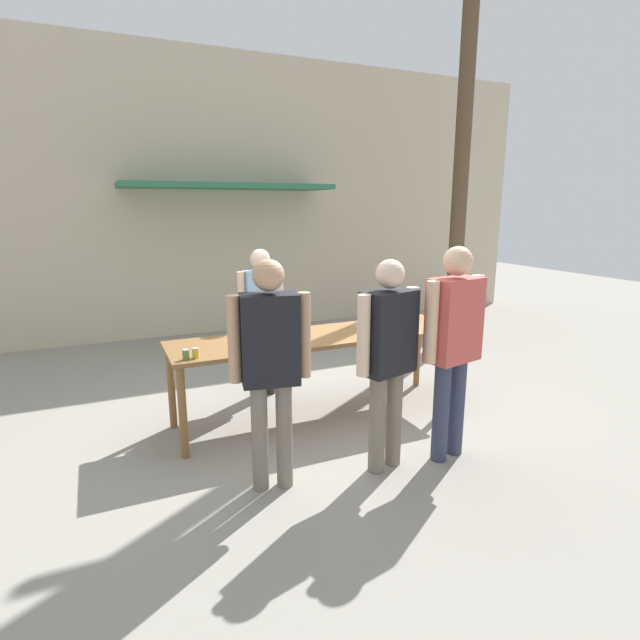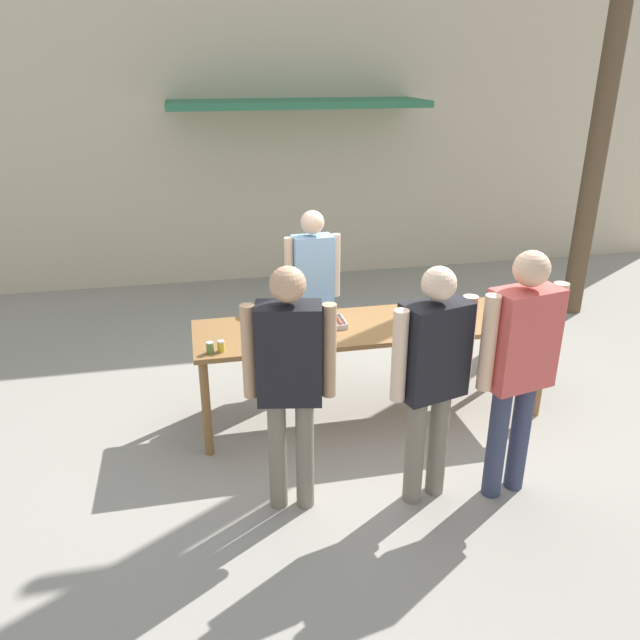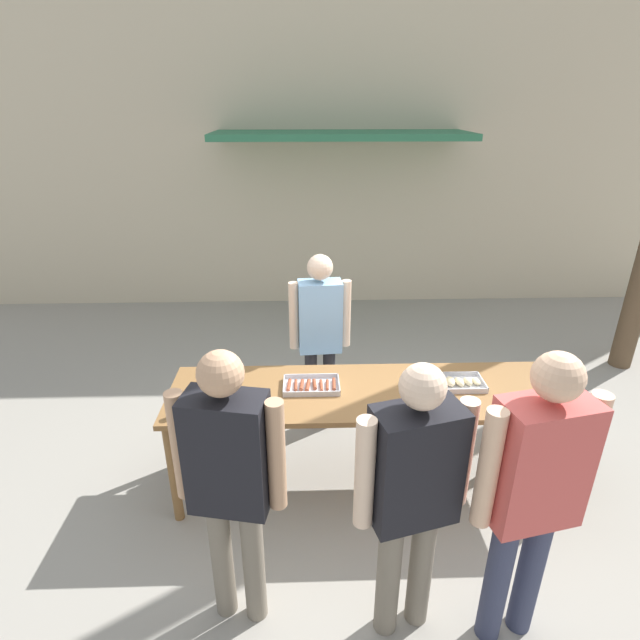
{
  "view_description": "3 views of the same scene",
  "coord_description": "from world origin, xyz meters",
  "px_view_note": "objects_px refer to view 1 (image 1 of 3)",
  "views": [
    {
      "loc": [
        -1.97,
        -4.37,
        2.12
      ],
      "look_at": [
        0.0,
        0.0,
        1.01
      ],
      "focal_mm": 28.0,
      "sensor_mm": 36.0,
      "label": 1
    },
    {
      "loc": [
        -1.43,
        -4.59,
        2.89
      ],
      "look_at": [
        -0.44,
        0.05,
        0.91
      ],
      "focal_mm": 35.0,
      "sensor_mm": 36.0,
      "label": 2
    },
    {
      "loc": [
        -0.48,
        -3.11,
        2.82
      ],
      "look_at": [
        -0.35,
        0.79,
        1.08
      ],
      "focal_mm": 28.0,
      "sensor_mm": 36.0,
      "label": 3
    }
  ],
  "objects_px": {
    "food_tray_sausages": "(276,337)",
    "person_server_behind_table": "(261,309)",
    "food_tray_buns": "(373,325)",
    "person_customer_waiting_in_line": "(388,348)",
    "person_customer_with_cup": "(453,336)",
    "condiment_jar_mustard": "(186,355)",
    "beer_cup": "(448,323)",
    "condiment_jar_ketchup": "(196,353)",
    "utility_pole": "(464,120)",
    "person_customer_holding_hotdog": "(270,356)"
  },
  "relations": [
    {
      "from": "food_tray_sausages",
      "to": "person_server_behind_table",
      "type": "height_order",
      "value": "person_server_behind_table"
    },
    {
      "from": "food_tray_buns",
      "to": "person_customer_waiting_in_line",
      "type": "height_order",
      "value": "person_customer_waiting_in_line"
    },
    {
      "from": "person_customer_with_cup",
      "to": "food_tray_buns",
      "type": "bearing_deg",
      "value": -102.14
    },
    {
      "from": "person_customer_with_cup",
      "to": "condiment_jar_mustard",
      "type": "bearing_deg",
      "value": -37.42
    },
    {
      "from": "beer_cup",
      "to": "food_tray_sausages",
      "type": "bearing_deg",
      "value": 169.52
    },
    {
      "from": "food_tray_sausages",
      "to": "food_tray_buns",
      "type": "height_order",
      "value": "food_tray_buns"
    },
    {
      "from": "condiment_jar_ketchup",
      "to": "person_server_behind_table",
      "type": "height_order",
      "value": "person_server_behind_table"
    },
    {
      "from": "food_tray_buns",
      "to": "utility_pole",
      "type": "bearing_deg",
      "value": 35.51
    },
    {
      "from": "beer_cup",
      "to": "person_customer_with_cup",
      "type": "bearing_deg",
      "value": -126.49
    },
    {
      "from": "food_tray_sausages",
      "to": "condiment_jar_mustard",
      "type": "relative_size",
      "value": 4.74
    },
    {
      "from": "condiment_jar_mustard",
      "to": "utility_pole",
      "type": "xyz_separation_m",
      "value": [
        4.5,
        2.13,
        2.42
      ]
    },
    {
      "from": "food_tray_sausages",
      "to": "person_customer_holding_hotdog",
      "type": "relative_size",
      "value": 0.24
    },
    {
      "from": "food_tray_sausages",
      "to": "food_tray_buns",
      "type": "relative_size",
      "value": 1.14
    },
    {
      "from": "condiment_jar_mustard",
      "to": "condiment_jar_ketchup",
      "type": "distance_m",
      "value": 0.08
    },
    {
      "from": "person_customer_with_cup",
      "to": "utility_pole",
      "type": "distance_m",
      "value": 4.56
    },
    {
      "from": "food_tray_buns",
      "to": "person_customer_with_cup",
      "type": "relative_size",
      "value": 0.2
    },
    {
      "from": "beer_cup",
      "to": "person_customer_with_cup",
      "type": "relative_size",
      "value": 0.06
    },
    {
      "from": "person_server_behind_table",
      "to": "person_customer_holding_hotdog",
      "type": "bearing_deg",
      "value": -110.23
    },
    {
      "from": "condiment_jar_mustard",
      "to": "person_customer_holding_hotdog",
      "type": "height_order",
      "value": "person_customer_holding_hotdog"
    },
    {
      "from": "beer_cup",
      "to": "person_customer_with_cup",
      "type": "distance_m",
      "value": 1.19
    },
    {
      "from": "food_tray_sausages",
      "to": "person_customer_holding_hotdog",
      "type": "height_order",
      "value": "person_customer_holding_hotdog"
    },
    {
      "from": "food_tray_sausages",
      "to": "food_tray_buns",
      "type": "distance_m",
      "value": 1.09
    },
    {
      "from": "food_tray_sausages",
      "to": "condiment_jar_mustard",
      "type": "xyz_separation_m",
      "value": [
        -0.91,
        -0.34,
        0.03
      ]
    },
    {
      "from": "condiment_jar_mustard",
      "to": "person_customer_with_cup",
      "type": "relative_size",
      "value": 0.05
    },
    {
      "from": "food_tray_buns",
      "to": "person_customer_holding_hotdog",
      "type": "xyz_separation_m",
      "value": [
        -1.52,
        -1.12,
        0.17
      ]
    },
    {
      "from": "food_tray_sausages",
      "to": "beer_cup",
      "type": "distance_m",
      "value": 1.82
    },
    {
      "from": "food_tray_sausages",
      "to": "person_customer_holding_hotdog",
      "type": "bearing_deg",
      "value": -111.2
    },
    {
      "from": "person_customer_with_cup",
      "to": "condiment_jar_ketchup",
      "type": "bearing_deg",
      "value": -38.58
    },
    {
      "from": "condiment_jar_ketchup",
      "to": "beer_cup",
      "type": "bearing_deg",
      "value": -0.02
    },
    {
      "from": "food_tray_sausages",
      "to": "person_server_behind_table",
      "type": "distance_m",
      "value": 0.75
    },
    {
      "from": "food_tray_buns",
      "to": "condiment_jar_ketchup",
      "type": "distance_m",
      "value": 1.94
    },
    {
      "from": "beer_cup",
      "to": "food_tray_buns",
      "type": "bearing_deg",
      "value": 154.86
    },
    {
      "from": "person_customer_waiting_in_line",
      "to": "utility_pole",
      "type": "bearing_deg",
      "value": -150.92
    },
    {
      "from": "food_tray_sausages",
      "to": "utility_pole",
      "type": "height_order",
      "value": "utility_pole"
    },
    {
      "from": "food_tray_buns",
      "to": "person_customer_waiting_in_line",
      "type": "relative_size",
      "value": 0.21
    },
    {
      "from": "food_tray_sausages",
      "to": "condiment_jar_ketchup",
      "type": "bearing_deg",
      "value": -158.32
    },
    {
      "from": "person_server_behind_table",
      "to": "beer_cup",
      "type": "bearing_deg",
      "value": -36.56
    },
    {
      "from": "condiment_jar_mustard",
      "to": "person_server_behind_table",
      "type": "xyz_separation_m",
      "value": [
        1.0,
        1.07,
        0.1
      ]
    },
    {
      "from": "person_customer_waiting_in_line",
      "to": "food_tray_sausages",
      "type": "bearing_deg",
      "value": -82.85
    },
    {
      "from": "beer_cup",
      "to": "person_customer_waiting_in_line",
      "type": "xyz_separation_m",
      "value": [
        -1.29,
        -0.89,
        0.11
      ]
    },
    {
      "from": "food_tray_buns",
      "to": "person_customer_waiting_in_line",
      "type": "xyz_separation_m",
      "value": [
        -0.59,
        -1.22,
        0.14
      ]
    },
    {
      "from": "food_tray_sausages",
      "to": "person_customer_with_cup",
      "type": "xyz_separation_m",
      "value": [
        1.09,
        -1.28,
        0.2
      ]
    },
    {
      "from": "food_tray_buns",
      "to": "utility_pole",
      "type": "relative_size",
      "value": 0.06
    },
    {
      "from": "person_customer_with_cup",
      "to": "person_customer_waiting_in_line",
      "type": "distance_m",
      "value": 0.59
    },
    {
      "from": "food_tray_buns",
      "to": "person_server_behind_table",
      "type": "relative_size",
      "value": 0.22
    },
    {
      "from": "food_tray_buns",
      "to": "person_customer_with_cup",
      "type": "distance_m",
      "value": 1.3
    },
    {
      "from": "food_tray_buns",
      "to": "person_server_behind_table",
      "type": "bearing_deg",
      "value": 143.53
    },
    {
      "from": "person_customer_holding_hotdog",
      "to": "person_customer_waiting_in_line",
      "type": "relative_size",
      "value": 1.02
    },
    {
      "from": "food_tray_sausages",
      "to": "person_server_behind_table",
      "type": "relative_size",
      "value": 0.25
    },
    {
      "from": "food_tray_buns",
      "to": "condiment_jar_ketchup",
      "type": "relative_size",
      "value": 4.17
    }
  ]
}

